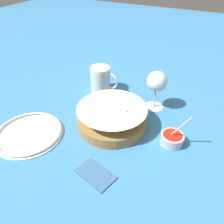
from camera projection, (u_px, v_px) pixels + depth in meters
name	position (u px, v px, depth m)	size (l,w,h in m)	color
ground_plane	(121.00, 127.00, 0.79)	(4.00, 4.00, 0.00)	teal
food_basket	(112.00, 118.00, 0.77)	(0.25, 0.25, 0.08)	olive
sauce_cup	(172.00, 138.00, 0.71)	(0.08, 0.08, 0.12)	#B7B7BC
wine_glass	(157.00, 83.00, 0.82)	(0.08, 0.08, 0.16)	silver
beer_mug	(101.00, 80.00, 0.96)	(0.13, 0.09, 0.11)	silver
side_plate	(29.00, 133.00, 0.75)	(0.23, 0.23, 0.01)	white
napkin	(95.00, 174.00, 0.62)	(0.12, 0.09, 0.01)	#38608E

